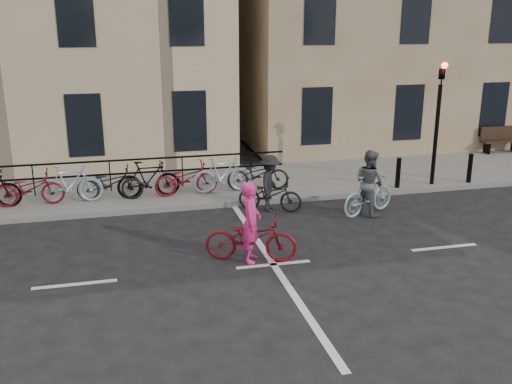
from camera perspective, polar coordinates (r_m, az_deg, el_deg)
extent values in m
plane|color=black|center=(12.06, 1.75, -7.27)|extent=(120.00, 120.00, 0.00)
cube|color=slate|center=(17.33, -16.56, -0.19)|extent=(46.00, 4.00, 0.15)
cylinder|color=black|center=(17.85, 17.55, 5.42)|extent=(0.12, 0.12, 3.00)
imported|color=black|center=(17.60, 18.11, 11.65)|extent=(0.15, 0.18, 0.90)
sphere|color=#FF0C05|center=(17.49, 18.35, 11.93)|extent=(0.18, 0.18, 0.18)
cylinder|color=black|center=(17.41, 14.03, 1.88)|extent=(0.14, 0.14, 0.90)
cylinder|color=black|center=(18.63, 20.60, 2.26)|extent=(0.14, 0.14, 0.90)
cube|color=black|center=(23.09, 22.08, 4.08)|extent=(0.06, 0.38, 0.40)
cube|color=black|center=(23.40, 23.34, 4.67)|extent=(1.60, 0.40, 0.06)
cube|color=black|center=(23.49, 23.17, 5.46)|extent=(1.60, 0.06, 0.50)
cube|color=black|center=(17.06, -14.39, 1.65)|extent=(10.40, 0.04, 0.95)
imported|color=maroon|center=(16.37, -21.74, 0.33)|extent=(1.80, 0.63, 0.95)
imported|color=#91B1BE|center=(16.24, -18.10, 0.76)|extent=(1.75, 0.49, 1.05)
imported|color=black|center=(16.19, -14.39, 0.84)|extent=(1.80, 0.63, 0.95)
imported|color=black|center=(16.19, -10.69, 1.27)|extent=(1.75, 0.49, 1.05)
imported|color=maroon|center=(16.29, -7.00, 1.34)|extent=(1.80, 0.63, 0.95)
imported|color=#91B1BE|center=(16.42, -3.37, 1.75)|extent=(1.75, 0.49, 1.05)
imported|color=black|center=(16.65, 0.19, 1.80)|extent=(1.80, 0.63, 0.95)
imported|color=maroon|center=(12.07, -0.51, -4.61)|extent=(2.06, 1.28, 1.02)
imported|color=#EF2A82|center=(11.95, -0.52, -3.02)|extent=(0.60, 0.73, 1.74)
imported|color=#91B1BE|center=(15.25, 11.19, -0.26)|extent=(1.84, 1.17, 1.08)
imported|color=#535358|center=(15.16, 11.26, 0.93)|extent=(0.94, 1.03, 1.73)
imported|color=black|center=(15.25, 1.42, -0.27)|extent=(1.81, 1.29, 0.90)
imported|color=black|center=(15.17, 1.43, 0.87)|extent=(0.94, 1.14, 1.53)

